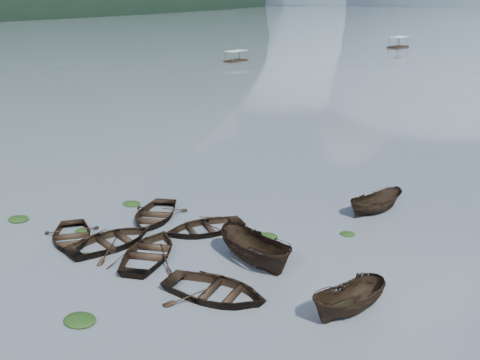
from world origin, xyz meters
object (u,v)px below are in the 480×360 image
at_px(rowboat_0, 72,241).
at_px(rowboat_3, 150,257).
at_px(pontoon_left, 236,61).
at_px(pontoon_centre, 398,48).

relative_size(rowboat_0, rowboat_3, 0.90).
distance_m(pontoon_left, pontoon_centre, 49.49).
xyz_separation_m(rowboat_0, pontoon_left, (-26.78, 77.01, 0.00)).
bearing_deg(rowboat_0, pontoon_left, 69.14).
bearing_deg(rowboat_3, pontoon_centre, -99.76).
distance_m(rowboat_0, pontoon_centre, 120.33).
height_order(rowboat_3, pontoon_centre, pontoon_centre).
height_order(pontoon_left, pontoon_centre, pontoon_centre).
xyz_separation_m(rowboat_0, rowboat_3, (4.80, 0.18, 0.00)).
distance_m(rowboat_0, rowboat_3, 4.81).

